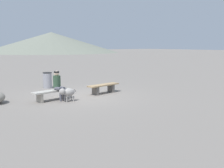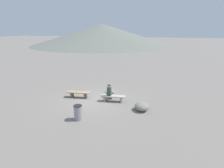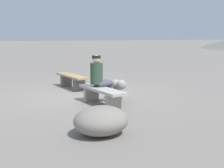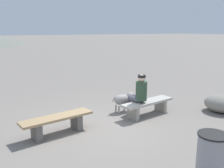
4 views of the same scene
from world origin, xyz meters
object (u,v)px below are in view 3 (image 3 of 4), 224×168
seated_person (100,76)px  dog (118,86)px  bench_right (102,93)px  bench_left (72,79)px  boulder (101,121)px

seated_person → dog: seated_person is taller
bench_right → dog: (-0.43, 0.60, 0.08)m
seated_person → bench_left: bearing=172.6°
bench_left → bench_right: size_ratio=1.01×
bench_left → seated_person: size_ratio=1.44×
dog → boulder: size_ratio=0.79×
bench_left → boulder: size_ratio=1.80×
dog → bench_left: bearing=-165.7°
boulder → seated_person: bearing=160.7°
bench_left → dog: (2.23, 0.65, 0.09)m
seated_person → boulder: 2.59m
bench_right → dog: size_ratio=2.24×
seated_person → boulder: seated_person is taller
dog → boulder: dog is taller
seated_person → dog: (-0.15, 0.56, -0.31)m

